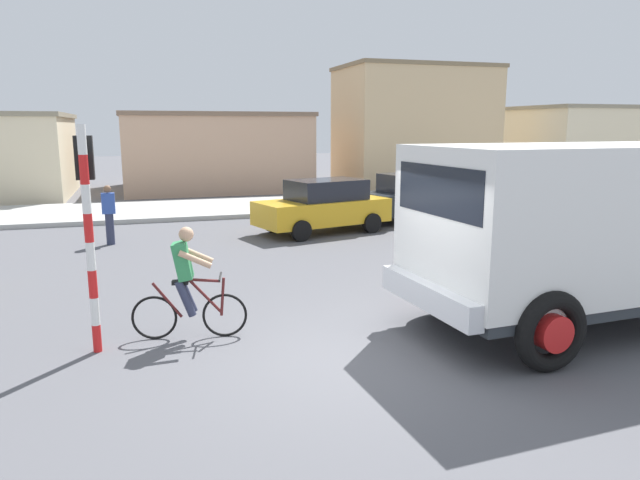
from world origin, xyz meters
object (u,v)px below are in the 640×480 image
traffic_light_pole (87,208)px  cyclist (188,283)px  car_white_mid (323,206)px  pedestrian_near_kerb (109,214)px  car_red_near (417,196)px  truck_foreground (579,225)px

traffic_light_pole → cyclist: bearing=3.7°
car_white_mid → pedestrian_near_kerb: pedestrian_near_kerb is taller
car_red_near → cyclist: bearing=-132.3°
truck_foreground → pedestrian_near_kerb: (-7.32, 9.26, -0.82)m
traffic_light_pole → car_white_mid: traffic_light_pole is taller
traffic_light_pole → car_red_near: traffic_light_pole is taller
car_white_mid → traffic_light_pole: bearing=-126.6°
truck_foreground → car_white_mid: 9.40m
car_red_near → truck_foreground: bearing=-103.6°
truck_foreground → car_red_near: size_ratio=1.30×
car_white_mid → car_red_near: bearing=19.5°
truck_foreground → car_red_near: bearing=76.4°
car_red_near → pedestrian_near_kerb: bearing=-172.1°
cyclist → car_white_mid: cyclist is taller
cyclist → car_red_near: 12.59m
car_red_near → pedestrian_near_kerb: size_ratio=2.63×
cyclist → car_white_mid: (4.68, 7.97, -0.05)m
traffic_light_pole → car_red_near: bearing=43.9°
car_white_mid → pedestrian_near_kerb: (-6.10, -0.02, 0.03)m
truck_foreground → car_red_near: (2.57, 10.63, -0.85)m
pedestrian_near_kerb → cyclist: bearing=-79.9°
car_red_near → car_white_mid: (-3.79, -1.34, 0.00)m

